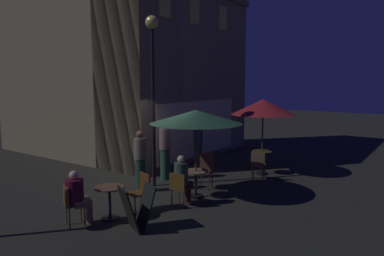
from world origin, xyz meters
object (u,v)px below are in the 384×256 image
cafe_chair_0 (258,164)px  patio_umbrella_1 (196,117)px  menu_sandwich_board (137,208)px  cafe_table_2 (110,197)px  cafe_chair_3 (141,189)px  street_lamp_near_corner (153,63)px  cafe_chair_1 (206,167)px  patron_seated_0 (182,177)px  patron_standing_4 (165,151)px  patron_seated_1 (77,194)px  cafe_chair_4 (71,201)px  patron_standing_3 (140,161)px  patio_umbrella_0 (263,107)px  cafe_table_1 (196,179)px  patron_standing_2 (198,145)px  cafe_table_0 (262,158)px  cafe_chair_2 (179,186)px

cafe_chair_0 → patio_umbrella_1: bearing=147.4°
menu_sandwich_board → cafe_table_2: menu_sandwich_board is taller
cafe_chair_3 → street_lamp_near_corner: bearing=-130.4°
cafe_chair_1 → patron_seated_0: bearing=-4.4°
patron_standing_4 → patron_seated_1: bearing=-109.2°
patron_seated_0 → cafe_chair_4: bearing=149.8°
menu_sandwich_board → patron_standing_3: 2.70m
patio_umbrella_0 → cafe_chair_3: (-4.82, 0.90, -1.68)m
patio_umbrella_0 → patron_standing_3: patio_umbrella_0 is taller
cafe_table_1 → patron_standing_2: patron_standing_2 is taller
patron_seated_1 → patron_standing_3: (2.52, 0.55, 0.18)m
cafe_table_1 → street_lamp_near_corner: bearing=84.0°
patio_umbrella_1 → patron_standing_2: size_ratio=1.36×
cafe_table_0 → cafe_table_2: size_ratio=1.05×
cafe_chair_1 → patio_umbrella_1: bearing=0.0°
cafe_chair_3 → patron_standing_3: size_ratio=0.52×
menu_sandwich_board → patio_umbrella_0: size_ratio=0.37×
cafe_table_0 → cafe_chair_3: cafe_chair_3 is taller
street_lamp_near_corner → cafe_chair_2: street_lamp_near_corner is taller
cafe_table_2 → cafe_chair_1: cafe_chair_1 is taller
menu_sandwich_board → patron_standing_2: size_ratio=0.52×
menu_sandwich_board → patron_standing_2: 5.14m
patio_umbrella_1 → cafe_chair_4: size_ratio=2.69×
cafe_table_1 → cafe_chair_2: (-0.83, -0.08, 0.02)m
cafe_chair_1 → patron_standing_2: 1.99m
cafe_chair_4 → patron_standing_2: 5.50m
cafe_chair_3 → patron_standing_2: 4.08m
patio_umbrella_1 → cafe_chair_3: size_ratio=2.68×
cafe_chair_0 → cafe_chair_3: bearing=146.9°
menu_sandwich_board → cafe_chair_2: (1.64, 0.15, 0.04)m
patio_umbrella_0 → cafe_table_0: bearing=-153.4°
cafe_chair_0 → cafe_chair_1: (-1.55, 0.91, 0.06)m
menu_sandwich_board → cafe_table_1: (2.47, 0.23, 0.02)m
cafe_table_1 → patron_standing_3: 1.65m
cafe_chair_3 → patron_seated_0: patron_seated_0 is taller
patron_standing_2 → cafe_table_1: bearing=-112.6°
cafe_table_1 → cafe_chair_4: bearing=161.4°
cafe_chair_1 → patron_seated_1: (-3.86, 0.76, 0.08)m
patron_standing_3 → patron_standing_4: 1.38m
cafe_table_1 → cafe_chair_0: cafe_chair_0 is taller
cafe_chair_2 → patron_standing_2: 3.57m
cafe_table_0 → menu_sandwich_board: bearing=178.2°
patron_seated_1 → cafe_chair_0: bearing=6.4°
cafe_table_0 → cafe_table_1: bearing=172.7°
cafe_chair_0 → cafe_chair_3: (-3.99, 1.15, -0.01)m
cafe_chair_2 → cafe_chair_1: bearing=5.2°
cafe_chair_3 → cafe_chair_4: (-1.54, 0.57, 0.01)m
cafe_chair_0 → menu_sandwich_board: bearing=157.8°
cafe_chair_0 → patron_standing_2: (-0.07, 2.19, 0.35)m
cafe_chair_1 → patron_standing_3: (-1.33, 1.30, 0.26)m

